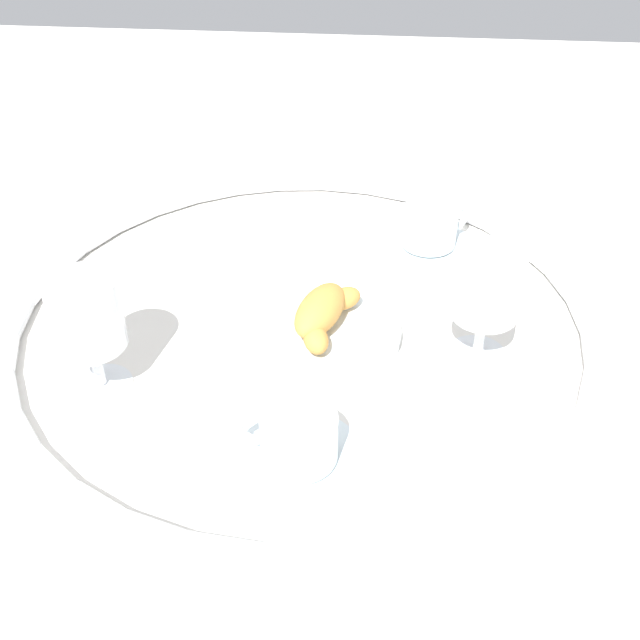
# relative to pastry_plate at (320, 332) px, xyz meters

# --- Properties ---
(ground_plane) EXTENTS (2.20, 2.20, 0.00)m
(ground_plane) POSITION_rel_pastry_plate_xyz_m (-0.03, -0.03, -0.01)
(ground_plane) COLOR silver
(table_chrome_rim) EXTENTS (0.71, 0.71, 0.02)m
(table_chrome_rim) POSITION_rel_pastry_plate_xyz_m (-0.03, -0.03, -0.00)
(table_chrome_rim) COLOR silver
(table_chrome_rim) RESTS_ON ground_plane
(pastry_plate) EXTENTS (0.19, 0.19, 0.02)m
(pastry_plate) POSITION_rel_pastry_plate_xyz_m (0.00, 0.00, 0.00)
(pastry_plate) COLOR silver
(pastry_plate) RESTS_ON ground_plane
(croissant_large) EXTENTS (0.13, 0.09, 0.04)m
(croissant_large) POSITION_rel_pastry_plate_xyz_m (0.00, 0.00, 0.03)
(croissant_large) COLOR #CC893D
(croissant_large) RESTS_ON pastry_plate
(coffee_cup_near) EXTENTS (0.14, 0.14, 0.06)m
(coffee_cup_near) POSITION_rel_pastry_plate_xyz_m (0.19, -0.01, 0.01)
(coffee_cup_near) COLOR silver
(coffee_cup_near) RESTS_ON ground_plane
(coffee_cup_far) EXTENTS (0.14, 0.14, 0.06)m
(coffee_cup_far) POSITION_rel_pastry_plate_xyz_m (-0.22, 0.13, 0.01)
(coffee_cup_far) COLOR silver
(coffee_cup_far) RESTS_ON ground_plane
(juice_glass_left) EXTENTS (0.08, 0.08, 0.14)m
(juice_glass_left) POSITION_rel_pastry_plate_xyz_m (0.01, 0.18, 0.08)
(juice_glass_left) COLOR white
(juice_glass_left) RESTS_ON ground_plane
(juice_glass_right) EXTENTS (0.08, 0.08, 0.14)m
(juice_glass_right) POSITION_rel_pastry_plate_xyz_m (0.10, -0.24, 0.08)
(juice_glass_right) COLOR white
(juice_glass_right) RESTS_ON ground_plane
(folded_napkin) EXTENTS (0.13, 0.13, 0.01)m
(folded_napkin) POSITION_rel_pastry_plate_xyz_m (0.13, 0.15, -0.01)
(folded_napkin) COLOR silver
(folded_napkin) RESTS_ON ground_plane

